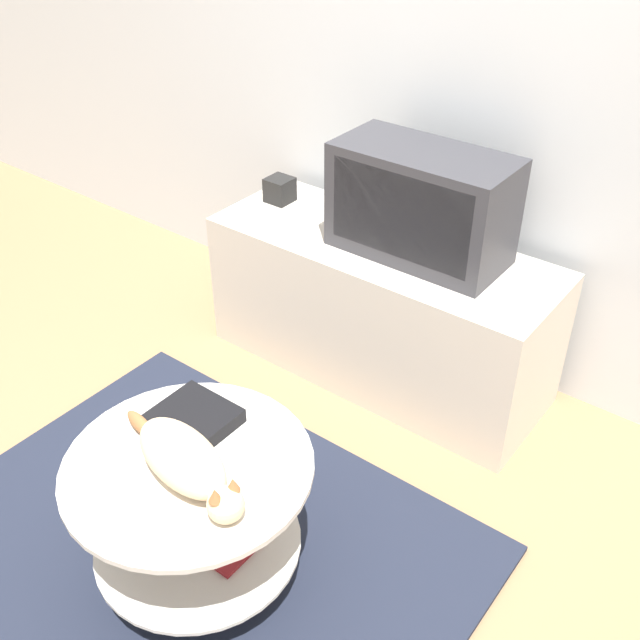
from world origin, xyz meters
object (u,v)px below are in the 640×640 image
object	(u,v)px
cat	(186,461)
dvd_box	(194,419)
speaker	(280,190)
tv	(421,204)

from	to	relation	value
cat	dvd_box	bearing A→B (deg)	141.85
speaker	dvd_box	xyz separation A→B (m)	(0.62, -1.14, -0.13)
speaker	cat	size ratio (longest dim) A/B	0.19
tv	cat	size ratio (longest dim) A/B	1.21
tv	speaker	bearing A→B (deg)	177.57
dvd_box	cat	size ratio (longest dim) A/B	0.42
tv	cat	world-z (taller)	tv
tv	speaker	distance (m)	0.71
tv	dvd_box	xyz separation A→B (m)	(-0.08, -1.11, -0.28)
dvd_box	cat	bearing A→B (deg)	-49.39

